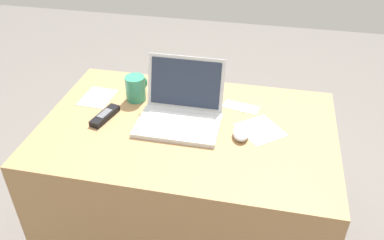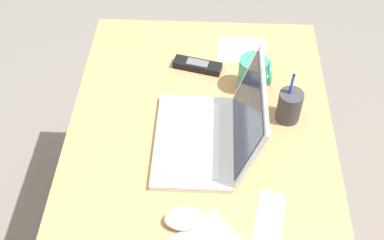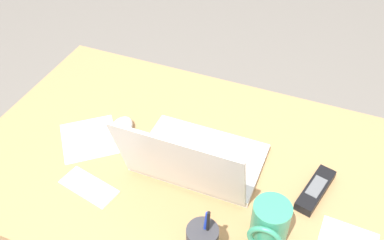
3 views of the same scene
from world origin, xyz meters
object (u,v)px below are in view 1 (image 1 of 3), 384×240
at_px(computer_mouse, 241,133).
at_px(coffee_mug_white, 136,88).
at_px(cordless_phone, 105,116).
at_px(pen_holder, 169,81).
at_px(laptop, 181,111).

relative_size(computer_mouse, coffee_mug_white, 0.92).
xyz_separation_m(cordless_phone, pen_holder, (0.20, 0.27, 0.04)).
relative_size(laptop, pen_holder, 2.03).
xyz_separation_m(coffee_mug_white, pen_holder, (0.12, 0.10, -0.01)).
distance_m(laptop, pen_holder, 0.24).
distance_m(coffee_mug_white, pen_holder, 0.15).
relative_size(laptop, computer_mouse, 3.22).
bearing_deg(computer_mouse, cordless_phone, 172.28).
bearing_deg(computer_mouse, coffee_mug_white, 152.52).
bearing_deg(cordless_phone, computer_mouse, -0.86).
bearing_deg(pen_holder, cordless_phone, -126.61).
bearing_deg(computer_mouse, pen_holder, 135.34).
bearing_deg(laptop, computer_mouse, -13.04).
bearing_deg(cordless_phone, laptop, 9.17).
relative_size(computer_mouse, cordless_phone, 0.64).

